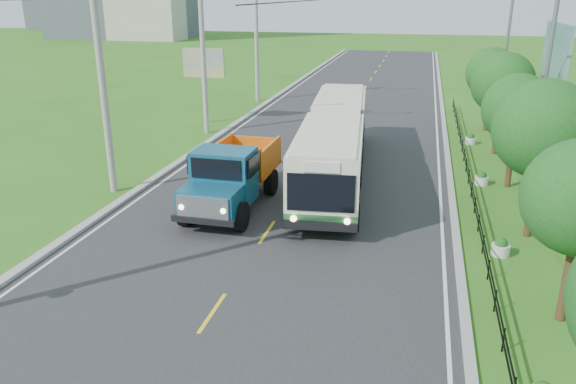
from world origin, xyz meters
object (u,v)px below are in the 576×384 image
(pole_near, at_px, (103,82))
(dump_truck, at_px, (232,172))
(tree_third, at_px, (543,134))
(bus, at_px, (335,138))
(tree_fifth, at_px, (503,87))
(billboard_left, at_px, (204,68))
(tree_back, at_px, (492,76))
(pole_mid, at_px, (204,55))
(billboard_right, at_px, (555,61))
(planter_near, at_px, (501,248))
(planter_mid, at_px, (482,179))
(planter_far, at_px, (471,139))
(tree_fourth, at_px, (518,112))
(pole_far, at_px, (257,40))
(streetlight_far, at_px, (503,54))
(streetlight_mid, at_px, (541,85))

(pole_near, distance_m, dump_truck, 7.07)
(tree_third, bearing_deg, pole_near, 177.29)
(bus, relative_size, dump_truck, 2.53)
(pole_near, height_order, bus, pole_near)
(tree_fifth, distance_m, billboard_left, 19.74)
(tree_fifth, bearing_deg, tree_back, 90.00)
(pole_mid, xyz_separation_m, billboard_right, (20.56, -1.00, 0.25))
(planter_near, xyz_separation_m, planter_mid, (0.00, 8.00, 0.00))
(planter_far, distance_m, dump_truck, 17.49)
(tree_third, relative_size, tree_fourth, 1.11)
(tree_fourth, distance_m, dump_truck, 13.52)
(bus, bearing_deg, pole_mid, 137.95)
(billboard_left, bearing_deg, pole_mid, -67.58)
(planter_mid, relative_size, billboard_right, 0.09)
(dump_truck, bearing_deg, tree_fifth, 45.38)
(pole_far, distance_m, bus, 21.74)
(planter_far, xyz_separation_m, bus, (-7.19, -8.21, 1.68))
(tree_fourth, bearing_deg, billboard_left, 153.01)
(planter_far, bearing_deg, tree_fifth, -55.95)
(pole_far, distance_m, streetlight_far, 19.56)
(pole_mid, height_order, dump_truck, pole_mid)
(tree_fifth, xyz_separation_m, billboard_right, (2.44, -0.14, 1.49))
(pole_far, xyz_separation_m, planter_mid, (16.86, -19.00, -4.81))
(tree_fourth, xyz_separation_m, planter_near, (-1.26, -8.14, -3.30))
(pole_near, xyz_separation_m, tree_fourth, (18.12, 5.14, -1.51))
(streetlight_far, xyz_separation_m, planter_mid, (-2.04, -14.00, -4.62))
(pole_mid, height_order, planter_near, pole_mid)
(billboard_right, relative_size, dump_truck, 1.08)
(pole_near, distance_m, pole_far, 24.00)
(streetlight_far, distance_m, planter_near, 22.57)
(pole_far, bearing_deg, pole_near, -90.00)
(pole_far, bearing_deg, pole_mid, -90.00)
(planter_far, bearing_deg, pole_near, -142.37)
(planter_far, relative_size, bus, 0.04)
(tree_back, bearing_deg, planter_far, -106.88)
(pole_far, relative_size, tree_fourth, 1.85)
(billboard_left, relative_size, bus, 0.30)
(tree_back, bearing_deg, bus, -124.36)
(pole_mid, relative_size, billboard_right, 1.37)
(tree_fourth, distance_m, billboard_right, 6.59)
(streetlight_mid, distance_m, streetlight_far, 14.00)
(bus, bearing_deg, pole_near, -159.02)
(billboard_left, relative_size, dump_truck, 0.77)
(pole_mid, height_order, streetlight_far, pole_mid)
(dump_truck, bearing_deg, streetlight_far, 57.75)
(pole_near, xyz_separation_m, dump_truck, (6.10, -0.73, -3.49))
(planter_mid, xyz_separation_m, billboard_right, (3.70, 6.00, 5.06))
(tree_third, distance_m, streetlight_mid, 5.98)
(tree_fourth, bearing_deg, streetlight_mid, -10.15)
(tree_fourth, xyz_separation_m, planter_mid, (-1.26, -0.14, -3.30))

